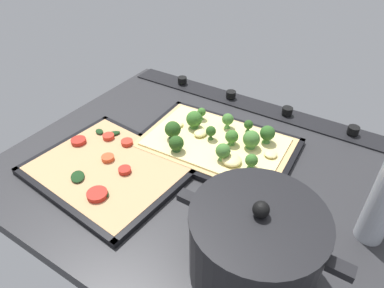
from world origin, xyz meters
The scene contains 7 objects.
ground_plane centered at (0.00, 0.00, -1.50)cm, with size 84.82×67.71×3.00cm, color #28282B.
stove_control_panel centered at (0.00, -30.35, 0.54)cm, with size 81.43×7.00×2.60cm.
baking_tray_front centered at (1.00, -7.95, 0.37)cm, with size 37.23×25.95×1.30cm.
broccoli_pizza centered at (0.77, -7.89, 2.09)cm, with size 34.72×23.44×5.87cm.
baking_tray_back centered at (16.60, 11.90, 0.37)cm, with size 34.35×29.10×1.30cm.
veggie_pizza_back centered at (16.83, 11.88, 1.05)cm, with size 31.76×26.51×1.90cm.
cooking_pot centered at (-19.72, 17.86, 6.87)cm, with size 26.76×19.95×16.05cm.
Camera 1 is at (-28.48, 49.26, 49.79)cm, focal length 31.77 mm.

